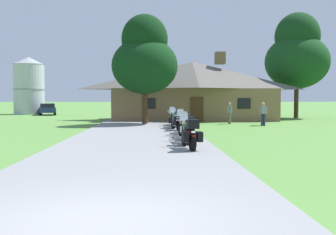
% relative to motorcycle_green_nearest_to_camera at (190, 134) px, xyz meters
% --- Properties ---
extents(ground_plane, '(500.00, 500.00, 0.00)m').
position_rel_motorcycle_green_nearest_to_camera_xyz_m(ground_plane, '(-2.11, 11.82, -0.61)').
color(ground_plane, '#56893D').
extents(asphalt_driveway, '(6.40, 80.00, 0.06)m').
position_rel_motorcycle_green_nearest_to_camera_xyz_m(asphalt_driveway, '(-2.11, 9.82, -0.58)').
color(asphalt_driveway, gray).
rests_on(asphalt_driveway, ground).
extents(motorcycle_green_nearest_to_camera, '(0.88, 2.08, 1.30)m').
position_rel_motorcycle_green_nearest_to_camera_xyz_m(motorcycle_green_nearest_to_camera, '(0.00, 0.00, 0.00)').
color(motorcycle_green_nearest_to_camera, black).
rests_on(motorcycle_green_nearest_to_camera, asphalt_driveway).
extents(motorcycle_yellow_second_in_row, '(0.66, 2.08, 1.30)m').
position_rel_motorcycle_green_nearest_to_camera_xyz_m(motorcycle_yellow_second_in_row, '(0.08, 1.99, 0.01)').
color(motorcycle_yellow_second_in_row, black).
rests_on(motorcycle_yellow_second_in_row, asphalt_driveway).
extents(motorcycle_silver_third_in_row, '(0.77, 2.08, 1.30)m').
position_rel_motorcycle_green_nearest_to_camera_xyz_m(motorcycle_silver_third_in_row, '(0.18, 4.12, 0.01)').
color(motorcycle_silver_third_in_row, black).
rests_on(motorcycle_silver_third_in_row, asphalt_driveway).
extents(motorcycle_white_fourth_in_row, '(0.66, 2.08, 1.30)m').
position_rel_motorcycle_green_nearest_to_camera_xyz_m(motorcycle_white_fourth_in_row, '(0.23, 6.37, 0.01)').
color(motorcycle_white_fourth_in_row, black).
rests_on(motorcycle_white_fourth_in_row, asphalt_driveway).
extents(motorcycle_green_fifth_in_row, '(0.94, 2.07, 1.30)m').
position_rel_motorcycle_green_nearest_to_camera_xyz_m(motorcycle_green_fifth_in_row, '(0.10, 8.65, 0.00)').
color(motorcycle_green_fifth_in_row, black).
rests_on(motorcycle_green_fifth_in_row, asphalt_driveway).
extents(motorcycle_silver_sixth_in_row, '(0.74, 2.08, 1.30)m').
position_rel_motorcycle_green_nearest_to_camera_xyz_m(motorcycle_silver_sixth_in_row, '(0.03, 10.69, 0.00)').
color(motorcycle_silver_sixth_in_row, black).
rests_on(motorcycle_silver_sixth_in_row, asphalt_driveway).
extents(motorcycle_red_farthest_in_row, '(0.66, 2.08, 1.30)m').
position_rel_motorcycle_green_nearest_to_camera_xyz_m(motorcycle_red_farthest_in_row, '(0.07, 12.98, 0.01)').
color(motorcycle_red_farthest_in_row, black).
rests_on(motorcycle_red_farthest_in_row, asphalt_driveway).
extents(stone_lodge, '(15.06, 7.32, 6.24)m').
position_rel_motorcycle_green_nearest_to_camera_xyz_m(stone_lodge, '(2.36, 21.05, 2.14)').
color(stone_lodge, brown).
rests_on(stone_lodge, ground).
extents(bystander_gray_shirt_near_lodge, '(0.32, 0.53, 1.67)m').
position_rel_motorcycle_green_nearest_to_camera_xyz_m(bystander_gray_shirt_near_lodge, '(4.60, 15.06, 0.32)').
color(bystander_gray_shirt_near_lodge, '#75664C').
rests_on(bystander_gray_shirt_near_lodge, ground).
extents(bystander_gray_shirt_beside_signpost, '(0.26, 0.55, 1.67)m').
position_rel_motorcycle_green_nearest_to_camera_xyz_m(bystander_gray_shirt_beside_signpost, '(6.71, 13.55, 0.32)').
color(bystander_gray_shirt_beside_signpost, black).
rests_on(bystander_gray_shirt_beside_signpost, ground).
extents(bystander_gray_shirt_by_tree, '(0.55, 0.24, 1.67)m').
position_rel_motorcycle_green_nearest_to_camera_xyz_m(bystander_gray_shirt_by_tree, '(6.52, 12.70, 0.32)').
color(bystander_gray_shirt_by_tree, navy).
rests_on(bystander_gray_shirt_by_tree, ground).
extents(tree_right_of_lodge, '(6.34, 6.34, 10.56)m').
position_rel_motorcycle_green_nearest_to_camera_xyz_m(tree_right_of_lodge, '(13.20, 23.86, 5.80)').
color(tree_right_of_lodge, '#422D19').
rests_on(tree_right_of_lodge, ground).
extents(tree_by_lodge_front, '(4.93, 4.93, 8.20)m').
position_rel_motorcycle_green_nearest_to_camera_xyz_m(tree_by_lodge_front, '(-1.90, 14.63, 4.36)').
color(tree_by_lodge_front, '#422D19').
rests_on(tree_by_lodge_front, ground).
extents(metal_silo_distant, '(3.87, 3.87, 7.23)m').
position_rel_motorcycle_green_nearest_to_camera_xyz_m(metal_silo_distant, '(-16.93, 35.02, 3.01)').
color(metal_silo_distant, '#B2B7BC').
rests_on(metal_silo_distant, ground).
extents(parked_navy_suv_far_left, '(3.03, 4.93, 1.40)m').
position_rel_motorcycle_green_nearest_to_camera_xyz_m(parked_navy_suv_far_left, '(-13.95, 32.33, 0.17)').
color(parked_navy_suv_far_left, navy).
rests_on(parked_navy_suv_far_left, ground).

